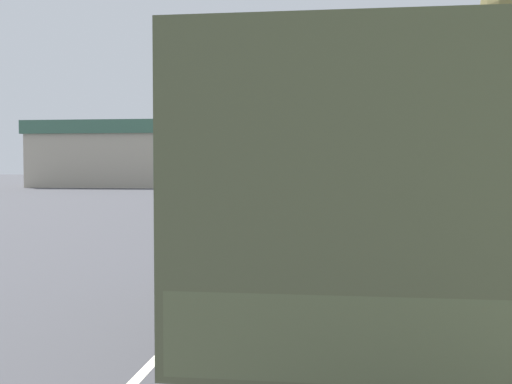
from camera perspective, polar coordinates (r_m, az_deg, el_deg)
The scene contains 9 objects.
ground_plane at distance 36.01m, azimuth 4.49°, elevation -0.89°, with size 180.00×180.00×0.00m, color #424247.
lane_centre_stripe at distance 36.01m, azimuth 4.49°, elevation -0.88°, with size 0.12×120.00×0.00m.
sidewalk_right at distance 36.05m, azimuth 11.65°, elevation -0.83°, with size 1.80×120.00×0.12m.
grass_strip_right at distance 36.62m, azimuth 18.54°, elevation -0.94°, with size 7.00×120.00×0.02m.
military_truck at distance 7.47m, azimuth 7.39°, elevation -0.42°, with size 2.51×6.65×3.12m.
car_nearest_ahead at distance 21.95m, azimuth 8.11°, elevation -1.14°, with size 1.73×4.45×1.64m.
car_second_ahead at distance 30.84m, azimuth 7.68°, elevation -0.04°, with size 1.80×4.45×1.73m.
tree_far_right at distance 36.94m, azimuth 20.13°, elevation 8.81°, with size 3.93×3.93×8.24m.
building_distant at distance 64.44m, azimuth -12.08°, elevation 3.27°, with size 13.90×13.11×6.07m.
Camera 1 is at (1.98, 4.10, 2.10)m, focal length 45.00 mm.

